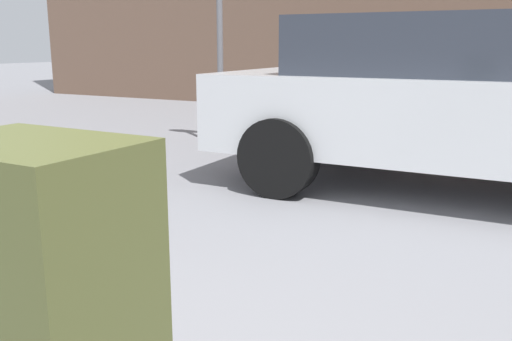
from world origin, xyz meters
The scene contains 3 objects.
suitcase_olive_stacked_top centered at (0.31, -0.18, 0.69)m, with size 0.36×0.26×0.71m, color #4C5128.
parked_car centered at (0.51, 4.01, 0.76)m, with size 4.33×1.97×1.42m.
no_parking_sign centered at (-2.44, 4.90, 1.59)m, with size 0.50×0.11×2.59m.
Camera 1 is at (1.06, -0.79, 1.20)m, focal length 39.25 mm.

